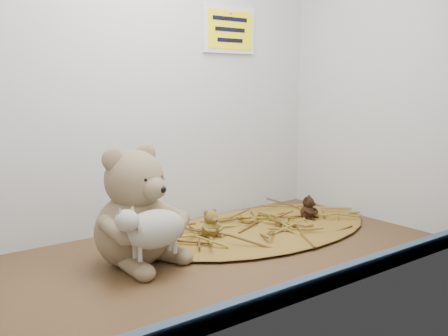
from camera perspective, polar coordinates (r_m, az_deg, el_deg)
alcove_shell at (r=116.83cm, az=-5.24°, el=12.32°), size 120.40×60.20×90.40cm
front_rail at (r=94.52cm, az=7.62°, el=-13.89°), size 119.28×2.20×3.60cm
straw_bed at (r=136.44cm, az=4.37°, el=-6.92°), size 68.50×39.77×1.33cm
main_teddy at (r=110.83cm, az=-10.34°, el=-4.23°), size 26.97×27.75×26.35cm
toy_lamb at (r=103.52cm, az=-7.94°, el=-6.93°), size 17.45×10.65×11.28cm
mini_teddy_tan at (r=126.53cm, az=-1.55°, el=-6.19°), size 6.08×6.39×7.24cm
mini_teddy_brown at (r=145.41cm, az=9.55°, el=-4.33°), size 7.45×7.59×6.79cm
wall_sign at (r=151.34cm, az=0.57°, el=15.51°), size 16.00×1.20×11.00cm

